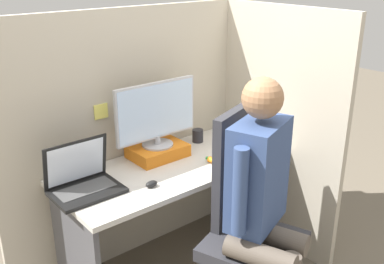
{
  "coord_description": "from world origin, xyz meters",
  "views": [
    {
      "loc": [
        -1.45,
        -1.63,
        1.85
      ],
      "look_at": [
        0.01,
        0.15,
        0.96
      ],
      "focal_mm": 42.0,
      "sensor_mm": 36.0,
      "label": 1
    }
  ],
  "objects_px": {
    "paper_box": "(158,151)",
    "carrot_toy": "(215,162)",
    "office_chair": "(245,216)",
    "person": "(263,196)",
    "laptop": "(84,182)",
    "stapler": "(234,132)",
    "monitor": "(156,114)",
    "coffee_mug": "(198,136)"
  },
  "relations": [
    {
      "from": "stapler",
      "to": "paper_box",
      "type": "bearing_deg",
      "value": 175.91
    },
    {
      "from": "stapler",
      "to": "office_chair",
      "type": "height_order",
      "value": "office_chair"
    },
    {
      "from": "monitor",
      "to": "laptop",
      "type": "distance_m",
      "value": 0.61
    },
    {
      "from": "paper_box",
      "to": "office_chair",
      "type": "bearing_deg",
      "value": -83.48
    },
    {
      "from": "office_chair",
      "to": "coffee_mug",
      "type": "bearing_deg",
      "value": 69.25
    },
    {
      "from": "paper_box",
      "to": "carrot_toy",
      "type": "height_order",
      "value": "paper_box"
    },
    {
      "from": "laptop",
      "to": "stapler",
      "type": "distance_m",
      "value": 1.17
    },
    {
      "from": "paper_box",
      "to": "carrot_toy",
      "type": "xyz_separation_m",
      "value": [
        0.19,
        -0.32,
        -0.02
      ]
    },
    {
      "from": "paper_box",
      "to": "carrot_toy",
      "type": "distance_m",
      "value": 0.37
    },
    {
      "from": "monitor",
      "to": "carrot_toy",
      "type": "distance_m",
      "value": 0.45
    },
    {
      "from": "paper_box",
      "to": "office_chair",
      "type": "relative_size",
      "value": 0.29
    },
    {
      "from": "monitor",
      "to": "laptop",
      "type": "relative_size",
      "value": 1.57
    },
    {
      "from": "monitor",
      "to": "stapler",
      "type": "relative_size",
      "value": 3.33
    },
    {
      "from": "laptop",
      "to": "person",
      "type": "height_order",
      "value": "person"
    },
    {
      "from": "paper_box",
      "to": "stapler",
      "type": "relative_size",
      "value": 2.0
    },
    {
      "from": "monitor",
      "to": "paper_box",
      "type": "bearing_deg",
      "value": -90.0
    },
    {
      "from": "paper_box",
      "to": "office_chair",
      "type": "height_order",
      "value": "office_chair"
    },
    {
      "from": "office_chair",
      "to": "coffee_mug",
      "type": "distance_m",
      "value": 0.78
    },
    {
      "from": "paper_box",
      "to": "office_chair",
      "type": "distance_m",
      "value": 0.7
    },
    {
      "from": "coffee_mug",
      "to": "office_chair",
      "type": "bearing_deg",
      "value": -110.75
    },
    {
      "from": "office_chair",
      "to": "carrot_toy",
      "type": "bearing_deg",
      "value": 72.51
    },
    {
      "from": "stapler",
      "to": "person",
      "type": "height_order",
      "value": "person"
    },
    {
      "from": "person",
      "to": "stapler",
      "type": "bearing_deg",
      "value": 53.27
    },
    {
      "from": "monitor",
      "to": "coffee_mug",
      "type": "distance_m",
      "value": 0.42
    },
    {
      "from": "stapler",
      "to": "person",
      "type": "relative_size",
      "value": 0.12
    },
    {
      "from": "office_chair",
      "to": "person",
      "type": "relative_size",
      "value": 0.83
    },
    {
      "from": "monitor",
      "to": "laptop",
      "type": "bearing_deg",
      "value": -168.05
    },
    {
      "from": "carrot_toy",
      "to": "office_chair",
      "type": "height_order",
      "value": "office_chair"
    },
    {
      "from": "monitor",
      "to": "office_chair",
      "type": "height_order",
      "value": "monitor"
    },
    {
      "from": "laptop",
      "to": "office_chair",
      "type": "distance_m",
      "value": 0.87
    },
    {
      "from": "laptop",
      "to": "person",
      "type": "distance_m",
      "value": 0.93
    },
    {
      "from": "carrot_toy",
      "to": "person",
      "type": "distance_m",
      "value": 0.56
    },
    {
      "from": "monitor",
      "to": "coffee_mug",
      "type": "relative_size",
      "value": 6.51
    },
    {
      "from": "person",
      "to": "coffee_mug",
      "type": "bearing_deg",
      "value": 69.44
    },
    {
      "from": "office_chair",
      "to": "person",
      "type": "xyz_separation_m",
      "value": [
        -0.06,
        -0.16,
        0.21
      ]
    },
    {
      "from": "office_chair",
      "to": "coffee_mug",
      "type": "relative_size",
      "value": 13.25
    },
    {
      "from": "paper_box",
      "to": "stapler",
      "type": "distance_m",
      "value": 0.62
    },
    {
      "from": "carrot_toy",
      "to": "person",
      "type": "bearing_deg",
      "value": -108.19
    },
    {
      "from": "laptop",
      "to": "carrot_toy",
      "type": "xyz_separation_m",
      "value": [
        0.75,
        -0.2,
        -0.03
      ]
    },
    {
      "from": "laptop",
      "to": "carrot_toy",
      "type": "relative_size",
      "value": 2.55
    },
    {
      "from": "person",
      "to": "laptop",
      "type": "bearing_deg",
      "value": 128.25
    },
    {
      "from": "paper_box",
      "to": "coffee_mug",
      "type": "height_order",
      "value": "coffee_mug"
    }
  ]
}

